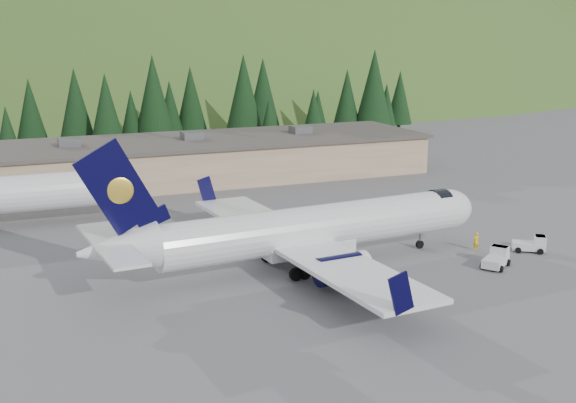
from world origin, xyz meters
The scene contains 8 objects.
ground centered at (0.00, 0.00, 0.00)m, with size 600.00×600.00×0.00m, color slate.
airliner centered at (-1.00, -0.08, 3.04)m, with size 34.43×32.33×11.42m.
baggage_tug_a centered at (13.28, -5.80, 0.69)m, with size 3.20×2.85×1.54m.
baggage_tug_b centered at (18.68, -3.65, 0.65)m, with size 3.01×2.67×1.45m.
terminal_building centered at (-5.01, 38.00, 2.62)m, with size 71.00×17.00×6.10m.
ramp_worker centered at (14.47, -1.51, 0.80)m, with size 0.59×0.38×1.61m, color yellow.
tree_line centered at (-4.18, 61.88, 7.28)m, with size 110.94×17.71×14.34m.
hills centered at (53.34, 207.38, -82.80)m, with size 614.00×330.00×300.00m.
Camera 1 is at (-23.30, -50.54, 18.41)m, focal length 45.00 mm.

